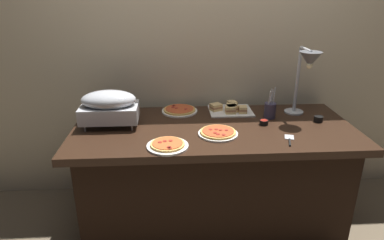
{
  "coord_description": "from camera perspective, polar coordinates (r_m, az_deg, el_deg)",
  "views": [
    {
      "loc": [
        -0.28,
        -2.11,
        1.64
      ],
      "look_at": [
        -0.15,
        0.0,
        0.81
      ],
      "focal_mm": 31.64,
      "sensor_mm": 36.0,
      "label": 1
    }
  ],
  "objects": [
    {
      "name": "ground_plane",
      "position": [
        2.69,
        3.32,
        -16.21
      ],
      "size": [
        8.0,
        8.0,
        0.0
      ],
      "primitive_type": "plane",
      "color": "brown"
    },
    {
      "name": "back_wall",
      "position": [
        2.66,
        2.61,
        11.92
      ],
      "size": [
        4.4,
        0.04,
        2.4
      ],
      "primitive_type": "cube",
      "color": "#C6B593",
      "rests_on": "ground_plane"
    },
    {
      "name": "buffet_table",
      "position": [
        2.47,
        3.51,
        -9.12
      ],
      "size": [
        1.9,
        0.84,
        0.76
      ],
      "color": "black",
      "rests_on": "ground_plane"
    },
    {
      "name": "chafing_dish",
      "position": [
        2.33,
        -13.79,
        2.29
      ],
      "size": [
        0.38,
        0.24,
        0.25
      ],
      "color": "#B7BABF",
      "rests_on": "buffet_table"
    },
    {
      "name": "heat_lamp",
      "position": [
        2.43,
        18.85,
        8.59
      ],
      "size": [
        0.15,
        0.32,
        0.5
      ],
      "color": "#B7BABF",
      "rests_on": "buffet_table"
    },
    {
      "name": "pizza_plate_front",
      "position": [
        2.17,
        4.41,
        -2.16
      ],
      "size": [
        0.26,
        0.26,
        0.03
      ],
      "color": "white",
      "rests_on": "buffet_table"
    },
    {
      "name": "pizza_plate_center",
      "position": [
        2.01,
        -4.15,
        -4.24
      ],
      "size": [
        0.25,
        0.25,
        0.03
      ],
      "color": "white",
      "rests_on": "buffet_table"
    },
    {
      "name": "pizza_plate_raised_stand",
      "position": [
        2.56,
        -2.12,
        1.66
      ],
      "size": [
        0.27,
        0.27,
        0.03
      ],
      "color": "white",
      "rests_on": "buffet_table"
    },
    {
      "name": "sandwich_platter",
      "position": [
        2.57,
        6.46,
        1.88
      ],
      "size": [
        0.32,
        0.27,
        0.06
      ],
      "color": "white",
      "rests_on": "buffet_table"
    },
    {
      "name": "sauce_cup_near",
      "position": [
        2.53,
        20.55,
        0.2
      ],
      "size": [
        0.06,
        0.06,
        0.04
      ],
      "color": "black",
      "rests_on": "buffet_table"
    },
    {
      "name": "sauce_cup_far",
      "position": [
        2.37,
        12.03,
        -0.36
      ],
      "size": [
        0.06,
        0.06,
        0.03
      ],
      "color": "black",
      "rests_on": "buffet_table"
    },
    {
      "name": "utensil_holder",
      "position": [
        2.49,
        13.0,
        1.67
      ],
      "size": [
        0.08,
        0.08,
        0.23
      ],
      "color": "#383347",
      "rests_on": "buffet_table"
    },
    {
      "name": "serving_spatula",
      "position": [
        2.18,
        16.11,
        -3.21
      ],
      "size": [
        0.08,
        0.17,
        0.01
      ],
      "color": "#B7BABF",
      "rests_on": "buffet_table"
    }
  ]
}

